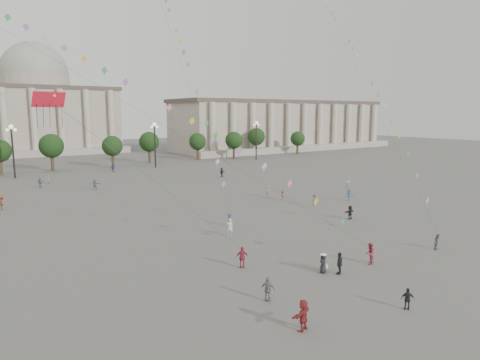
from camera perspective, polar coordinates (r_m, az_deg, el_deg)
ground at (r=38.11m, az=11.30°, el=-11.10°), size 360.00×360.00×0.00m
hall_east at (r=155.81m, az=5.79°, el=7.28°), size 84.00×26.22×17.20m
hall_central at (r=156.08m, az=-25.40°, el=8.60°), size 48.30×34.30×35.50m
tree_row at (r=106.18m, az=-20.48°, el=4.33°), size 137.12×5.12×8.00m
lamp_post_mid_west at (r=95.47m, az=-28.10°, el=4.56°), size 2.00×0.90×10.65m
lamp_post_mid_east at (r=103.32m, az=-11.31°, el=5.70°), size 2.00×0.90×10.65m
lamp_post_far_east at (r=118.46m, az=2.19°, el=6.27°), size 2.00×0.90×10.65m
person_crowd_0 at (r=98.16m, az=-16.60°, el=1.56°), size 1.15×0.72×1.82m
person_crowd_3 at (r=54.29m, az=14.45°, el=-4.20°), size 1.60×0.54×1.71m
person_crowd_4 at (r=86.57m, az=-24.22°, el=0.19°), size 1.79×1.11×1.84m
person_crowd_6 at (r=60.62m, az=9.95°, el=-2.64°), size 1.31×0.98×1.80m
person_crowd_7 at (r=66.11m, az=3.71°, el=-1.53°), size 1.78×0.82×1.85m
person_crowd_8 at (r=64.01m, az=5.71°, el=-2.06°), size 1.12×1.00×1.50m
person_crowd_9 at (r=87.16m, az=-2.44°, el=1.05°), size 1.82×1.13×1.87m
person_crowd_12 at (r=76.80m, az=-18.79°, el=-0.54°), size 1.73×0.87×1.78m
person_crowd_13 at (r=45.51m, az=-1.36°, el=-6.33°), size 0.83×0.72×1.91m
person_crowd_14 at (r=65.29m, az=14.33°, el=-1.94°), size 1.35×1.27×1.83m
person_crowd_16 at (r=82.08m, az=-25.12°, el=-0.30°), size 1.18×0.80×1.85m
person_crowd_17 at (r=65.76m, az=-29.16°, el=-2.68°), size 0.90×1.35×1.95m
person_crowd_19 at (r=77.54m, az=14.17°, el=-0.25°), size 0.89×1.02×1.78m
tourist_0 at (r=36.54m, az=0.31°, el=-10.27°), size 1.14×0.99×1.84m
tourist_1 at (r=31.43m, az=21.45°, el=-14.55°), size 0.88×0.88×1.50m
tourist_2 at (r=27.13m, az=8.41°, el=-17.39°), size 1.88×1.07×1.93m
tourist_3 at (r=30.57m, az=3.74°, el=-14.35°), size 0.90×1.10×1.76m
tourist_4 at (r=36.11m, az=13.13°, el=-10.75°), size 1.17×0.87×1.85m
kite_flyer_0 at (r=39.05m, az=16.92°, el=-9.37°), size 1.15×1.08×1.88m
kite_flyer_1 at (r=49.48m, az=-1.38°, el=-5.30°), size 1.05×1.13×1.53m
kite_flyer_2 at (r=45.39m, az=24.86°, el=-7.49°), size 0.87×0.76×1.51m
hat_person at (r=36.13m, az=11.03°, el=-10.76°), size 0.94×0.78×1.69m
dragon_kite at (r=31.96m, az=-23.77°, el=8.37°), size 8.01×2.07×18.67m
kite_train_west at (r=50.90m, az=-24.44°, el=16.28°), size 37.49×50.04×72.51m
kite_train_mid at (r=76.05m, az=-10.04°, el=22.31°), size 10.32×50.43×74.70m
kite_train_east at (r=74.40m, az=15.12°, el=15.70°), size 33.83×48.82×71.78m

